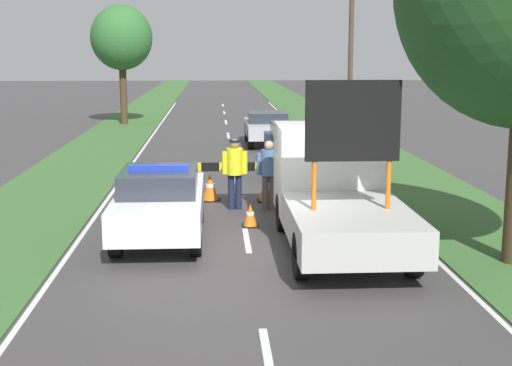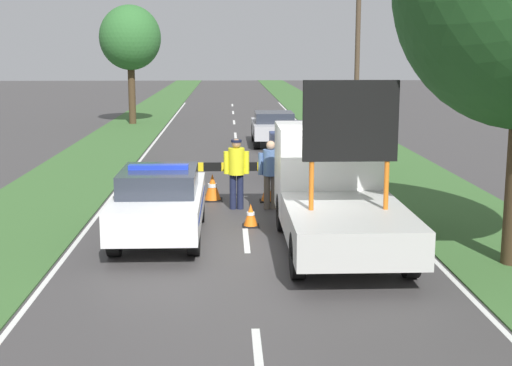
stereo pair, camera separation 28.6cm
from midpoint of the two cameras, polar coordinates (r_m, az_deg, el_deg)
name	(u,v)px [view 2 (the right image)]	position (r m, az deg, el deg)	size (l,w,h in m)	color
ground_plane	(247,246)	(14.66, -0.17, -5.09)	(160.00, 160.00, 0.00)	#3D3A3A
lane_markings	(238,165)	(24.92, -1.08, 1.46)	(7.22, 59.46, 0.01)	silver
grass_verge_left	(125,134)	(34.66, -10.22, 3.90)	(3.25, 120.00, 0.03)	#38602D
grass_verge_right	(344,133)	(34.82, 7.31, 4.01)	(3.25, 120.00, 0.03)	#38602D
police_car	(160,201)	(15.28, -7.16, -1.45)	(1.79, 4.55, 1.60)	white
work_truck	(335,189)	(14.77, 6.91, -0.48)	(2.24, 5.42, 3.44)	white
road_barrier	(239,169)	(18.66, -0.90, 1.09)	(2.82, 0.08, 1.07)	black
police_officer	(236,168)	(17.85, -1.12, 1.24)	(0.64, 0.41, 1.78)	#191E38
pedestrian_civilian	(271,169)	(17.86, 1.64, 1.11)	(0.62, 0.40, 1.74)	brown
traffic_cone_near_police	(251,215)	(16.21, 0.08, -2.61)	(0.38, 0.38, 0.53)	black
traffic_cone_centre_front	(212,187)	(19.02, -3.07, -0.35)	(0.52, 0.52, 0.72)	black
traffic_cone_near_truck	(268,191)	(18.89, 1.39, -0.61)	(0.43, 0.43, 0.59)	black
queued_car_hatch_blue	(302,147)	(23.36, 4.05, 2.92)	(1.88, 4.59, 1.63)	navy
queued_car_sedan_silver	(274,127)	(30.16, 1.71, 4.51)	(1.78, 4.08, 1.40)	#B2B2B7
roadside_tree_near_right	(130,38)	(39.04, -9.83, 11.34)	(3.25, 3.25, 6.31)	#42301E
utility_pole	(357,49)	(29.44, 8.40, 10.58)	(1.20, 0.20, 7.78)	#473828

